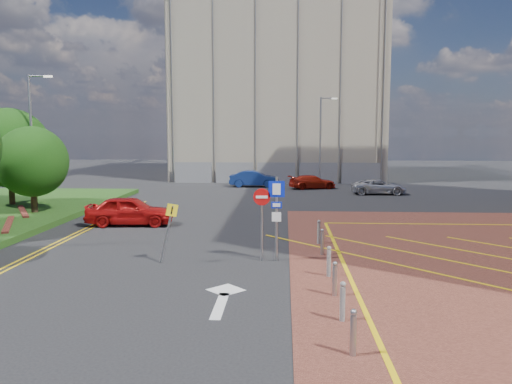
# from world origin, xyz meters

# --- Properties ---
(ground) EXTENTS (140.00, 140.00, 0.00)m
(ground) POSITION_xyz_m (0.00, 0.00, 0.00)
(ground) COLOR black
(ground) RESTS_ON ground
(tree_c) EXTENTS (4.00, 4.00, 4.90)m
(tree_c) POSITION_xyz_m (-13.50, 10.00, 3.19)
(tree_c) COLOR #3D2B1C
(tree_c) RESTS_ON grass_bed
(tree_d) EXTENTS (5.00, 5.00, 6.08)m
(tree_d) POSITION_xyz_m (-16.50, 13.00, 3.87)
(tree_d) COLOR #3D2B1C
(tree_d) RESTS_ON grass_bed
(lamp_left_far) EXTENTS (1.53, 0.16, 8.00)m
(lamp_left_far) POSITION_xyz_m (-14.42, 12.00, 4.66)
(lamp_left_far) COLOR #9EA0A8
(lamp_left_far) RESTS_ON grass_bed
(lamp_back) EXTENTS (1.53, 0.16, 8.00)m
(lamp_back) POSITION_xyz_m (4.08, 28.00, 4.36)
(lamp_back) COLOR #9EA0A8
(lamp_back) RESTS_ON ground
(sign_cluster) EXTENTS (1.17, 0.12, 3.20)m
(sign_cluster) POSITION_xyz_m (0.30, 0.98, 1.95)
(sign_cluster) COLOR #9EA0A8
(sign_cluster) RESTS_ON ground
(warning_sign) EXTENTS (0.72, 0.41, 2.25)m
(warning_sign) POSITION_xyz_m (-3.48, 0.48, 1.43)
(warning_sign) COLOR #9EA0A8
(warning_sign) RESTS_ON ground
(bollard_row) EXTENTS (0.14, 11.14, 0.90)m
(bollard_row) POSITION_xyz_m (2.30, -1.67, 0.47)
(bollard_row) COLOR #9EA0A8
(bollard_row) RESTS_ON forecourt
(construction_building) EXTENTS (21.20, 19.20, 22.00)m
(construction_building) POSITION_xyz_m (0.00, 40.00, 11.00)
(construction_building) COLOR #B5A994
(construction_building) RESTS_ON ground
(construction_fence) EXTENTS (21.60, 0.06, 2.00)m
(construction_fence) POSITION_xyz_m (1.00, 30.00, 1.00)
(construction_fence) COLOR gray
(construction_fence) RESTS_ON ground
(car_red_left) EXTENTS (4.63, 2.17, 1.53)m
(car_red_left) POSITION_xyz_m (-7.30, 7.94, 0.77)
(car_red_left) COLOR #AC0F0E
(car_red_left) RESTS_ON ground
(car_blue_back) EXTENTS (4.42, 1.62, 1.45)m
(car_blue_back) POSITION_xyz_m (-1.89, 26.83, 0.72)
(car_blue_back) COLOR navy
(car_blue_back) RESTS_ON ground
(car_red_back) EXTENTS (4.36, 2.74, 1.18)m
(car_red_back) POSITION_xyz_m (3.21, 25.59, 0.59)
(car_red_back) COLOR #A71C0E
(car_red_back) RESTS_ON ground
(car_silver_back) EXTENTS (4.28, 2.04, 1.18)m
(car_silver_back) POSITION_xyz_m (8.22, 22.04, 0.59)
(car_silver_back) COLOR #B4B4BC
(car_silver_back) RESTS_ON ground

